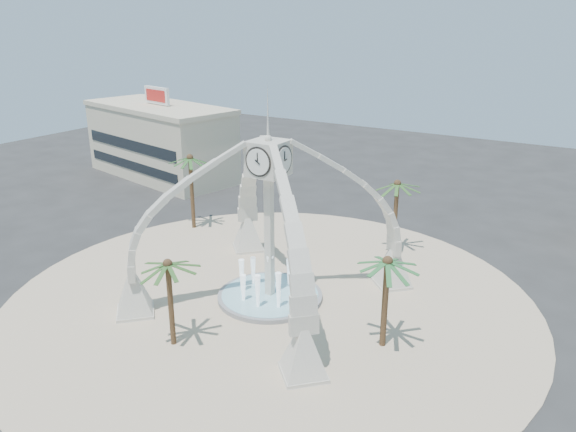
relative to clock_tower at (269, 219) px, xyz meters
The scene contains 9 objects.
ground 6.49m from the clock_tower, 90.00° to the left, with size 140.00×140.00×0.00m, color #282828.
plaza 6.46m from the clock_tower, 90.00° to the left, with size 40.00×40.00×0.06m, color tan.
clock_tower is the anchor object (origin of this frame).
fountain 6.20m from the clock_tower, 90.00° to the left, with size 8.00×8.00×3.62m.
building_nw 38.87m from the clock_tower, 145.49° to the left, with size 23.75×13.73×11.90m.
palm_east 10.00m from the clock_tower, ahead, with size 4.83×4.83×6.85m.
palm_west 17.48m from the clock_tower, 149.92° to the left, with size 4.36×4.36×8.18m.
palm_north 14.43m from the clock_tower, 71.56° to the left, with size 4.58×4.58×7.28m.
palm_south 8.88m from the clock_tower, 102.57° to the right, with size 4.73×4.73×6.54m.
Camera 1 is at (21.35, -31.98, 20.36)m, focal length 35.00 mm.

